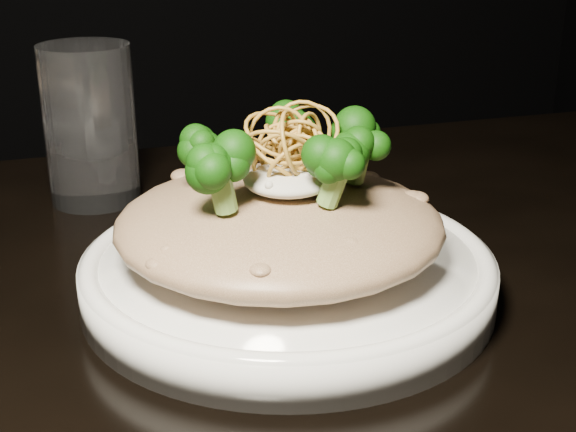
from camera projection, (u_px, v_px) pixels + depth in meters
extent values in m
cube|color=black|center=(269.00, 358.00, 0.49)|extent=(1.10, 0.80, 0.04)
cylinder|color=black|center=(553.00, 419.00, 1.05)|extent=(0.05, 0.05, 0.71)
cylinder|color=white|center=(288.00, 275.00, 0.52)|extent=(0.27, 0.27, 0.03)
ellipsoid|color=brown|center=(279.00, 223.00, 0.51)|extent=(0.21, 0.21, 0.05)
ellipsoid|color=silver|center=(288.00, 180.00, 0.49)|extent=(0.06, 0.06, 0.02)
cylinder|color=white|center=(90.00, 125.00, 0.67)|extent=(0.10, 0.10, 0.13)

